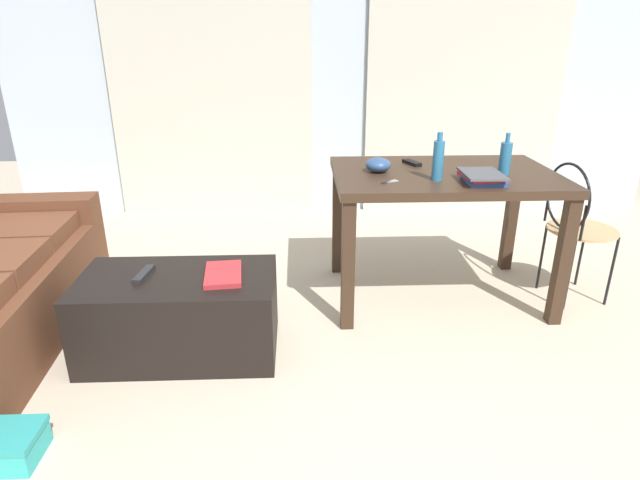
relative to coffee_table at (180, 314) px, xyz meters
The scene contains 14 objects.
ground_plane 1.01m from the coffee_table, 11.72° to the left, with size 8.44×8.44×0.00m, color beige.
wall_back 2.74m from the coffee_table, 67.63° to the left, with size 5.68×0.10×2.41m, color silver.
curtains 2.62m from the coffee_table, 66.88° to the left, with size 3.88×0.03×2.16m.
coffee_table is the anchor object (origin of this frame).
craft_table 1.63m from the coffee_table, 21.32° to the left, with size 1.28×0.85×0.79m.
wire_chair 2.31m from the coffee_table, 12.41° to the left, with size 0.40×0.42×0.85m.
bottle_near 1.58m from the coffee_table, 15.79° to the left, with size 0.06×0.06×0.26m.
bottle_far 1.96m from the coffee_table, 15.49° to the left, with size 0.06×0.06×0.23m.
bowl 1.37m from the coffee_table, 28.45° to the left, with size 0.14×0.14×0.08m, color #2D4C7A.
book_stack 1.73m from the coffee_table, 11.40° to the left, with size 0.22×0.27×0.06m.
tv_remote_on_table 1.62m from the coffee_table, 30.05° to the left, with size 0.05×0.14×0.02m, color black.
scissors 1.28m from the coffee_table, 17.72° to the left, with size 0.10×0.08×0.00m.
tv_remote_primary 0.27m from the coffee_table, behind, with size 0.04×0.19×0.02m, color #232326.
magazine 0.32m from the coffee_table, ahead, with size 0.18×0.28×0.03m, color red.
Camera 1 is at (-0.36, -1.21, 1.54)m, focal length 29.55 mm.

